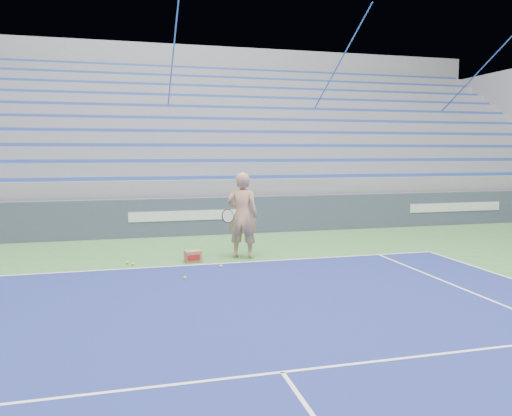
{
  "coord_description": "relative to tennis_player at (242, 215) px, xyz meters",
  "views": [
    {
      "loc": [
        -1.59,
        1.39,
        2.42
      ],
      "look_at": [
        1.25,
        12.38,
        1.15
      ],
      "focal_mm": 35.0,
      "sensor_mm": 36.0,
      "label": 1
    }
  ],
  "objects": [
    {
      "name": "tennis_ball_1",
      "position": [
        -2.47,
        -0.18,
        -0.95
      ],
      "size": [
        0.07,
        0.07,
        0.07
      ],
      "primitive_type": "sphere",
      "color": "#C6EC30",
      "rests_on": "ground"
    },
    {
      "name": "tennis_player",
      "position": [
        0.0,
        0.0,
        0.0
      ],
      "size": [
        1.03,
        0.98,
        1.97
      ],
      "color": "tan",
      "rests_on": "ground"
    },
    {
      "name": "tennis_ball_2",
      "position": [
        -0.67,
        -0.87,
        -0.95
      ],
      "size": [
        0.07,
        0.07,
        0.07
      ],
      "primitive_type": "sphere",
      "color": "#C6EC30",
      "rests_on": "ground"
    },
    {
      "name": "bleachers",
      "position": [
        -0.93,
        9.19,
        1.37
      ],
      "size": [
        31.0,
        9.15,
        7.3
      ],
      "color": "gray",
      "rests_on": "ground"
    },
    {
      "name": "tennis_ball_0",
      "position": [
        -2.58,
        -0.02,
        -0.95
      ],
      "size": [
        0.07,
        0.07,
        0.07
      ],
      "primitive_type": "sphere",
      "color": "#C6EC30",
      "rests_on": "ground"
    },
    {
      "name": "ball_box",
      "position": [
        -1.17,
        -0.19,
        -0.86
      ],
      "size": [
        0.38,
        0.32,
        0.26
      ],
      "color": "#9A6E4A",
      "rests_on": "ground"
    },
    {
      "name": "tennis_ball_3",
      "position": [
        -1.51,
        -1.66,
        -0.95
      ],
      "size": [
        0.07,
        0.07,
        0.07
      ],
      "primitive_type": "sphere",
      "color": "#C6EC30",
      "rests_on": "ground"
    },
    {
      "name": "sponsor_barrier",
      "position": [
        -0.93,
        3.47,
        -0.44
      ],
      "size": [
        30.0,
        0.32,
        1.1
      ],
      "color": "#3D465D",
      "rests_on": "ground"
    }
  ]
}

